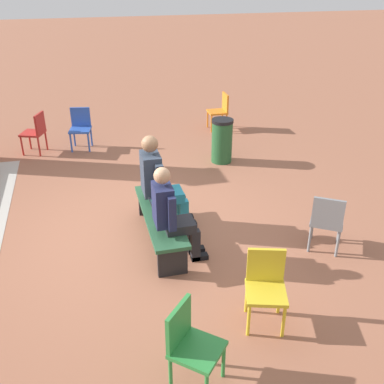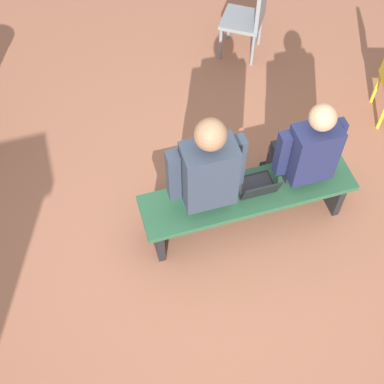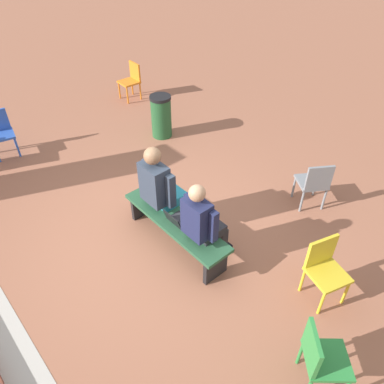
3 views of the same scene
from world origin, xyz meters
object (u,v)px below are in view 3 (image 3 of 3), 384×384
(bench, at_px, (175,225))
(person_student, at_px, (203,222))
(person_adult, at_px, (162,187))
(plastic_chair_far_left, at_px, (320,357))
(plastic_chair_near_bench_right, at_px, (0,131))
(laptop, at_px, (177,220))
(litter_bin, at_px, (161,116))
(plastic_chair_near_bench_left, at_px, (314,182))
(plastic_chair_foreground, at_px, (131,79))
(plastic_chair_by_pillar, at_px, (325,267))

(bench, distance_m, person_student, 0.60)
(person_adult, height_order, plastic_chair_far_left, person_adult)
(person_student, bearing_deg, plastic_chair_near_bench_right, 12.66)
(person_adult, relative_size, laptop, 4.50)
(laptop, bearing_deg, litter_bin, -33.56)
(plastic_chair_near_bench_right, relative_size, plastic_chair_far_left, 1.00)
(plastic_chair_near_bench_left, relative_size, plastic_chair_foreground, 1.00)
(person_student, xyz_separation_m, litter_bin, (2.99, -1.63, -0.28))
(plastic_chair_by_pillar, height_order, plastic_chair_foreground, same)
(person_student, xyz_separation_m, person_adult, (0.85, -0.01, 0.04))
(laptop, relative_size, litter_bin, 0.37)
(plastic_chair_near_bench_left, relative_size, litter_bin, 0.98)
(bench, bearing_deg, plastic_chair_near_bench_right, 13.22)
(plastic_chair_by_pillar, relative_size, plastic_chair_foreground, 1.00)
(person_student, relative_size, plastic_chair_near_bench_left, 1.59)
(plastic_chair_near_bench_left, height_order, plastic_chair_near_bench_right, same)
(laptop, bearing_deg, plastic_chair_by_pillar, -155.24)
(person_student, distance_m, plastic_chair_foreground, 5.34)
(bench, xyz_separation_m, person_student, (-0.48, -0.07, 0.36))
(plastic_chair_near_bench_right, bearing_deg, bench, -166.78)
(person_adult, height_order, plastic_chair_by_pillar, person_adult)
(person_student, height_order, plastic_chair_by_pillar, person_student)
(person_student, distance_m, plastic_chair_far_left, 1.96)
(litter_bin, bearing_deg, plastic_chair_foreground, -16.77)
(plastic_chair_near_bench_right, relative_size, litter_bin, 0.98)
(plastic_chair_near_bench_left, relative_size, plastic_chair_by_pillar, 1.00)
(laptop, distance_m, plastic_chair_near_bench_left, 2.23)
(laptop, xyz_separation_m, plastic_chair_foreground, (4.45, -2.27, -0.02))
(person_student, bearing_deg, person_adult, -0.41)
(plastic_chair_foreground, bearing_deg, plastic_chair_near_bench_left, 178.20)
(laptop, bearing_deg, plastic_chair_far_left, 175.84)
(plastic_chair_near_bench_left, height_order, plastic_chair_far_left, same)
(person_adult, distance_m, plastic_chair_by_pillar, 2.31)
(person_adult, relative_size, plastic_chair_far_left, 1.71)
(person_adult, xyz_separation_m, litter_bin, (2.15, -1.63, -0.32))
(person_adult, bearing_deg, plastic_chair_near_bench_right, 15.60)
(plastic_chair_far_left, relative_size, litter_bin, 0.98)
(plastic_chair_by_pillar, xyz_separation_m, plastic_chair_near_bench_right, (5.77, 1.72, 0.00))
(plastic_chair_foreground, bearing_deg, plastic_chair_by_pillar, 166.69)
(bench, distance_m, person_adult, 0.55)
(plastic_chair_near_bench_left, bearing_deg, plastic_chair_by_pillar, 128.52)
(plastic_chair_near_bench_left, xyz_separation_m, plastic_chair_near_bench_right, (4.73, 3.03, 0.00))
(bench, relative_size, laptop, 5.62)
(laptop, xyz_separation_m, litter_bin, (2.58, -1.71, -0.07))
(laptop, xyz_separation_m, plastic_chair_near_bench_left, (-0.71, -2.11, -0.02))
(person_adult, relative_size, plastic_chair_near_bench_left, 1.71)
(plastic_chair_near_bench_left, bearing_deg, litter_bin, 6.94)
(person_adult, distance_m, laptop, 0.51)
(laptop, height_order, plastic_chair_near_bench_left, plastic_chair_near_bench_left)
(person_student, xyz_separation_m, plastic_chair_by_pillar, (-1.34, -0.73, -0.23))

